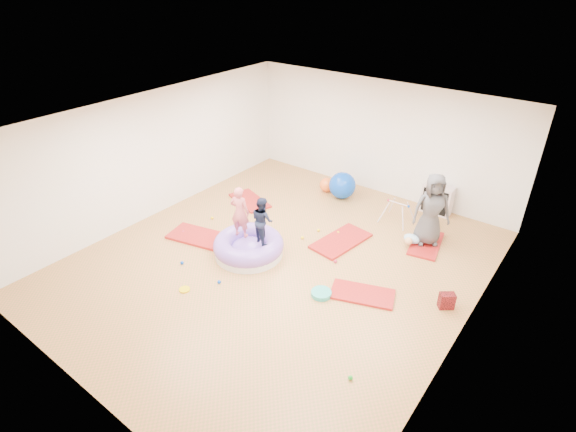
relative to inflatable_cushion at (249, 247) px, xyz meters
The scene contains 19 objects.
room 1.40m from the inflatable_cushion, 13.14° to the left, with size 7.01×8.01×2.81m.
gym_mat_front_left 1.27m from the inflatable_cushion, behind, with size 1.32×0.66×0.06m, color red.
gym_mat_mid_left 2.28m from the inflatable_cushion, 130.99° to the left, with size 1.15×0.57×0.05m, color red.
gym_mat_center_back 1.96m from the inflatable_cushion, 50.02° to the left, with size 1.33×0.67×0.06m, color red.
gym_mat_right 2.47m from the inflatable_cushion, ahead, with size 1.11×0.55×0.05m, color red.
gym_mat_rear_right 3.69m from the inflatable_cushion, 42.46° to the left, with size 1.13×0.57×0.05m, color red.
inflatable_cushion is the anchor object (origin of this frame).
child_pink 0.80m from the inflatable_cushion, behind, with size 0.39×0.26×1.07m, color #CE5B62.
child_navy 0.78m from the inflatable_cushion, 20.39° to the left, with size 0.47×0.36×0.96m, color #171D36.
adult_caregiver 3.75m from the inflatable_cushion, 43.05° to the left, with size 0.75×0.49×1.53m, color #434247.
infant 3.35m from the inflatable_cushion, 42.52° to the left, with size 0.34×0.34×0.20m.
ball_pit_balls 0.43m from the inflatable_cushion, 30.62° to the left, with size 4.95×3.28×0.07m.
exercise_ball_blue 3.28m from the inflatable_cushion, 86.51° to the left, with size 0.66×0.66×0.66m, color #0840BF.
exercise_ball_orange 3.35m from the inflatable_cushion, 94.99° to the left, with size 0.37×0.37×0.37m, color orange.
infant_play_gym 3.48m from the inflatable_cushion, 58.50° to the left, with size 0.65×0.62×0.50m.
cube_shelf 4.59m from the inflatable_cushion, 59.23° to the left, with size 0.68×0.34×0.68m.
balance_disc 1.89m from the inflatable_cushion, ahead, with size 0.36×0.36×0.08m, color teal.
backpack 3.84m from the inflatable_cushion, 12.30° to the left, with size 0.25×0.16×0.29m, color maroon.
yellow_toy 1.58m from the inflatable_cushion, 95.86° to the right, with size 0.20×0.20×0.03m, color yellow.
Camera 1 is at (4.51, -5.65, 5.17)m, focal length 28.00 mm.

